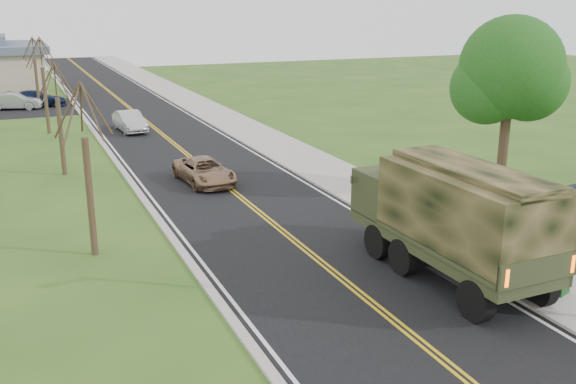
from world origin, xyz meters
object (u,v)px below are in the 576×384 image
sedan_silver (130,121)px  military_truck (453,213)px  utility_box_far (559,283)px  suv_champagne (204,171)px

sedan_silver → military_truck: bearing=-85.4°
military_truck → utility_box_far: 3.73m
military_truck → sedan_silver: size_ratio=1.85×
sedan_silver → suv_champagne: bearing=-91.3°
utility_box_far → military_truck: bearing=114.4°
military_truck → sedan_silver: 29.59m
sedan_silver → utility_box_far: (7.23, -31.50, -0.27)m
sedan_silver → utility_box_far: 32.32m
suv_champagne → sedan_silver: bearing=88.7°
suv_champagne → military_truck: bearing=-79.3°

